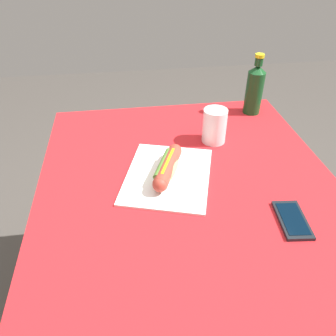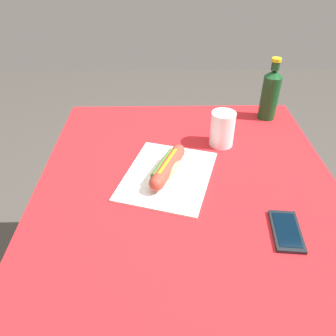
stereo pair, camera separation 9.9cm
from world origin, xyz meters
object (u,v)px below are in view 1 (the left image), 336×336
(cell_phone, at_px, (292,220))
(soda_bottle, at_px, (255,88))
(drinking_cup, at_px, (215,126))
(hot_dog, at_px, (168,167))

(cell_phone, bearing_deg, soda_bottle, -9.65)
(cell_phone, bearing_deg, drinking_cup, 14.05)
(hot_dog, distance_m, cell_phone, 0.37)
(hot_dog, height_order, cell_phone, hot_dog)
(cell_phone, height_order, drinking_cup, drinking_cup)
(cell_phone, distance_m, drinking_cup, 0.42)
(hot_dog, relative_size, cell_phone, 1.43)
(cell_phone, xyz_separation_m, soda_bottle, (0.60, -0.10, 0.09))
(soda_bottle, bearing_deg, drinking_cup, 133.13)
(cell_phone, xyz_separation_m, drinking_cup, (0.41, 0.10, 0.05))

